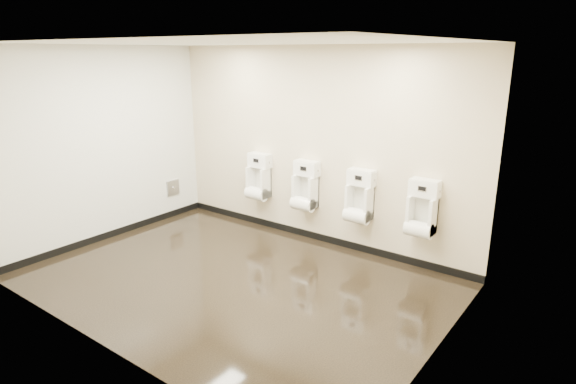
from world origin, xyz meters
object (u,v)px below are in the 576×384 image
at_px(urinal_2, 359,200).
at_px(urinal_3, 422,213).
at_px(access_panel, 173,188).
at_px(urinal_0, 259,180).
at_px(urinal_1, 305,190).

distance_m(urinal_2, urinal_3, 0.87).
bearing_deg(urinal_3, access_panel, -174.20).
xyz_separation_m(urinal_2, urinal_3, (0.87, 0.00, 0.00)).
bearing_deg(access_panel, urinal_0, 15.47).
bearing_deg(urinal_1, urinal_3, 0.00).
bearing_deg(urinal_2, access_panel, -172.68).
height_order(urinal_0, urinal_3, same).
relative_size(urinal_0, urinal_2, 1.00).
height_order(urinal_0, urinal_1, same).
height_order(access_panel, urinal_1, urinal_1).
bearing_deg(urinal_0, urinal_2, 0.00).
distance_m(access_panel, urinal_1, 2.47).
distance_m(access_panel, urinal_0, 1.61).
height_order(urinal_0, urinal_2, same).
distance_m(urinal_1, urinal_2, 0.89).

